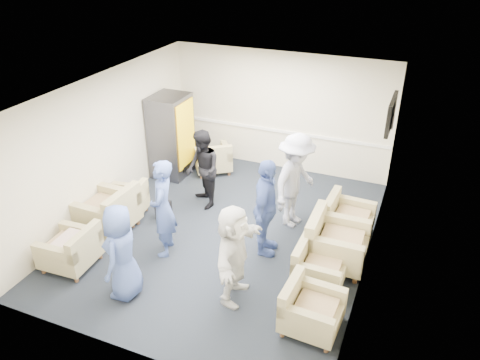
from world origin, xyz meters
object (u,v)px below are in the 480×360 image
at_px(armchair_corner, 213,159).
at_px(person_mid_right, 266,208).
at_px(vending_machine, 172,136).
at_px(person_back_left, 203,170).
at_px(armchair_right_near, 309,310).
at_px(person_mid_left, 163,209).
at_px(person_front_left, 122,252).
at_px(person_back_right, 295,181).
at_px(armchair_right_far, 346,220).
at_px(armchair_left_near, 73,250).
at_px(armchair_left_far, 126,204).
at_px(armchair_right_midfar, 334,244).
at_px(armchair_right_midnear, 317,268).
at_px(person_front_right, 234,254).
at_px(armchair_left_mid, 109,213).

relative_size(armchair_corner, person_mid_right, 0.63).
xyz_separation_m(vending_machine, person_back_left, (1.26, -1.01, -0.12)).
xyz_separation_m(armchair_right_near, person_mid_left, (-2.73, 0.79, 0.56)).
relative_size(armchair_right_near, person_front_left, 0.53).
xyz_separation_m(person_mid_left, person_back_right, (1.78, 1.67, 0.05)).
bearing_deg(armchair_right_far, armchair_corner, 69.98).
height_order(armchair_left_near, person_front_left, person_front_left).
bearing_deg(armchair_left_near, vending_machine, 179.78).
xyz_separation_m(person_front_left, person_back_left, (-0.07, 2.80, 0.03)).
bearing_deg(armchair_left_far, person_mid_right, 81.27).
height_order(person_mid_left, person_mid_right, person_mid_right).
relative_size(armchair_right_midfar, person_mid_right, 0.55).
xyz_separation_m(armchair_left_far, armchair_right_midfar, (3.99, 0.12, 0.08)).
xyz_separation_m(armchair_right_far, person_back_left, (-2.84, -0.03, 0.48)).
bearing_deg(person_mid_right, armchair_left_near, 112.51).
bearing_deg(armchair_right_midnear, armchair_corner, 48.13).
height_order(armchair_right_midnear, armchair_corner, armchair_corner).
distance_m(person_mid_left, person_back_right, 2.45).
bearing_deg(armchair_right_midnear, armchair_right_midfar, -10.44).
bearing_deg(armchair_corner, person_mid_right, 95.80).
height_order(armchair_corner, person_back_left, person_back_left).
bearing_deg(person_back_left, armchair_right_far, 47.39).
xyz_separation_m(armchair_right_midnear, armchair_corner, (-3.15, 2.90, 0.01)).
distance_m(armchair_right_far, person_back_left, 2.88).
relative_size(armchair_right_near, person_back_right, 0.44).
relative_size(person_mid_left, person_front_right, 1.09).
distance_m(armchair_right_midfar, person_mid_right, 1.26).
distance_m(armchair_left_near, armchair_right_near, 3.93).
distance_m(armchair_left_near, person_front_left, 1.28).
height_order(armchair_left_near, armchair_corner, armchair_left_near).
distance_m(armchair_left_near, armchair_right_midnear, 3.95).
distance_m(armchair_right_midfar, person_mid_left, 2.88).
distance_m(armchair_left_far, person_mid_right, 2.89).
height_order(armchair_right_midnear, person_back_right, person_back_right).
height_order(vending_machine, person_mid_left, vending_machine).
bearing_deg(vending_machine, armchair_left_mid, -88.22).
bearing_deg(armchair_right_midnear, armchair_left_far, 83.25).
bearing_deg(armchair_right_midnear, person_back_left, 61.86).
relative_size(armchair_left_far, person_back_right, 0.47).
bearing_deg(armchair_corner, armchair_left_near, 45.30).
bearing_deg(person_mid_left, armchair_left_mid, -116.32).
bearing_deg(armchair_right_far, armchair_left_mid, 113.26).
distance_m(armchair_right_midfar, armchair_corner, 3.99).
distance_m(person_front_left, person_mid_right, 2.41).
relative_size(person_front_left, person_front_right, 0.97).
height_order(armchair_left_mid, armchair_right_far, armchair_left_mid).
height_order(armchair_right_far, armchair_corner, armchair_right_far).
relative_size(armchair_right_near, vending_machine, 0.44).
bearing_deg(armchair_right_midfar, armchair_right_midnear, 168.18).
relative_size(person_front_left, person_back_right, 0.84).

